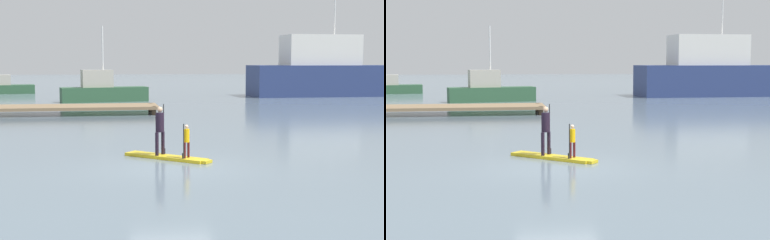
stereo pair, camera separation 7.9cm
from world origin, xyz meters
TOP-DOWN VIEW (x-y plane):
  - ground_plane at (0.00, 0.00)m, footprint 240.00×240.00m
  - paddleboard_near at (-0.01, 1.39)m, footprint 2.64×2.42m
  - paddler_adult at (-0.22, 1.59)m, footprint 0.39×0.41m
  - paddler_child_solo at (0.53, 0.90)m, footprint 0.30×0.31m
  - fishing_boat_white_large at (18.28, 32.16)m, footprint 15.46×4.76m
  - fishing_boat_green_midground at (-2.21, 27.61)m, footprint 6.86×2.90m
  - floating_dock at (-5.77, 17.52)m, footprint 13.74×3.18m

SIDE VIEW (x-z plane):
  - ground_plane at x=0.00m, z-range 0.00..0.00m
  - paddleboard_near at x=-0.01m, z-range 0.00..0.10m
  - floating_dock at x=-5.77m, z-range 0.16..0.65m
  - paddler_child_solo at x=0.53m, z-range 0.14..1.23m
  - fishing_boat_green_midground at x=-2.21m, z-range -2.05..3.78m
  - paddler_adult at x=-0.22m, z-range 0.18..1.82m
  - fishing_boat_white_large at x=18.28m, z-range -5.24..9.32m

